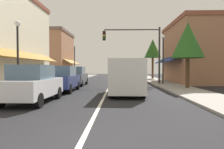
# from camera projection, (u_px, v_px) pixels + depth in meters

# --- Properties ---
(ground_plane) EXTENTS (80.00, 80.00, 0.00)m
(ground_plane) POSITION_uv_depth(u_px,v_px,m) (111.00, 84.00, 22.36)
(ground_plane) COLOR black
(sidewalk_left) EXTENTS (2.60, 56.00, 0.12)m
(sidewalk_left) POSITION_uv_depth(u_px,v_px,m) (59.00, 83.00, 22.52)
(sidewalk_left) COLOR gray
(sidewalk_left) RESTS_ON ground
(sidewalk_right) EXTENTS (2.60, 56.00, 0.12)m
(sidewalk_right) POSITION_uv_depth(u_px,v_px,m) (164.00, 83.00, 22.19)
(sidewalk_right) COLOR gray
(sidewalk_right) RESTS_ON ground
(lane_center_stripe) EXTENTS (0.14, 52.00, 0.01)m
(lane_center_stripe) POSITION_uv_depth(u_px,v_px,m) (111.00, 84.00, 22.36)
(lane_center_stripe) COLOR silver
(lane_center_stripe) RESTS_ON ground
(storefront_right_block) EXTENTS (7.06, 10.20, 6.74)m
(storefront_right_block) POSITION_uv_depth(u_px,v_px,m) (197.00, 53.00, 23.97)
(storefront_right_block) COLOR #9E6B4C
(storefront_right_block) RESTS_ON ground
(storefront_far_left) EXTENTS (5.80, 8.20, 7.18)m
(storefront_far_left) POSITION_uv_depth(u_px,v_px,m) (54.00, 55.00, 32.52)
(storefront_far_left) COLOR #9E6B4C
(storefront_far_left) RESTS_ON ground
(parked_car_nearest_left) EXTENTS (1.81, 4.11, 1.77)m
(parked_car_nearest_left) POSITION_uv_depth(u_px,v_px,m) (33.00, 84.00, 9.97)
(parked_car_nearest_left) COLOR silver
(parked_car_nearest_left) RESTS_ON ground
(parked_car_second_left) EXTENTS (1.79, 4.11, 1.77)m
(parked_car_second_left) POSITION_uv_depth(u_px,v_px,m) (63.00, 79.00, 14.75)
(parked_car_second_left) COLOR navy
(parked_car_second_left) RESTS_ON ground
(parked_car_third_left) EXTENTS (1.79, 4.10, 1.77)m
(parked_car_third_left) POSITION_uv_depth(u_px,v_px,m) (76.00, 76.00, 19.95)
(parked_car_third_left) COLOR #4C5156
(parked_car_third_left) RESTS_ON ground
(van_in_lane) EXTENTS (2.10, 5.23, 2.12)m
(van_in_lane) POSITION_uv_depth(u_px,v_px,m) (127.00, 76.00, 13.14)
(van_in_lane) COLOR silver
(van_in_lane) RESTS_ON ground
(traffic_signal_mast_arm) EXTENTS (5.62, 0.50, 5.64)m
(traffic_signal_mast_arm) POSITION_uv_depth(u_px,v_px,m) (139.00, 45.00, 20.82)
(traffic_signal_mast_arm) COLOR #333333
(traffic_signal_mast_arm) RESTS_ON ground
(street_lamp_left_near) EXTENTS (0.36, 0.36, 4.44)m
(street_lamp_left_near) POSITION_uv_depth(u_px,v_px,m) (18.00, 45.00, 12.66)
(street_lamp_left_near) COLOR black
(street_lamp_left_near) RESTS_ON ground
(street_lamp_right_mid) EXTENTS (0.36, 0.36, 4.77)m
(street_lamp_right_mid) POSITION_uv_depth(u_px,v_px,m) (163.00, 52.00, 20.36)
(street_lamp_right_mid) COLOR black
(street_lamp_right_mid) RESTS_ON ground
(street_lamp_left_far) EXTENTS (0.36, 0.36, 4.87)m
(street_lamp_left_far) POSITION_uv_depth(u_px,v_px,m) (75.00, 56.00, 28.62)
(street_lamp_left_far) COLOR black
(street_lamp_left_far) RESTS_ON ground
(tree_right_near) EXTENTS (2.48, 2.48, 5.13)m
(tree_right_near) POSITION_uv_depth(u_px,v_px,m) (188.00, 41.00, 16.32)
(tree_right_near) COLOR #4C331E
(tree_right_near) RESTS_ON ground
(tree_right_far) EXTENTS (2.44, 2.44, 5.86)m
(tree_right_far) POSITION_uv_depth(u_px,v_px,m) (153.00, 49.00, 31.15)
(tree_right_far) COLOR #4C331E
(tree_right_far) RESTS_ON ground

